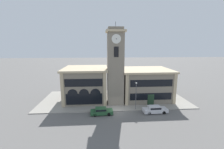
{
  "coord_description": "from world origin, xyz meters",
  "views": [
    {
      "loc": [
        -3.21,
        -28.95,
        13.38
      ],
      "look_at": [
        -0.9,
        2.93,
        7.31
      ],
      "focal_mm": 24.0,
      "sensor_mm": 36.0,
      "label": 1
    }
  ],
  "objects": [
    {
      "name": "parked_car_near",
      "position": [
        -3.31,
        -1.13,
        0.74
      ],
      "size": [
        4.47,
        1.98,
        1.41
      ],
      "rotation": [
        0.0,
        0.0,
        0.05
      ],
      "color": "#285633",
      "rests_on": "ground_plane"
    },
    {
      "name": "town_hall_left_wing",
      "position": [
        -7.07,
        7.84,
        4.12
      ],
      "size": [
        10.63,
        10.61,
        8.19
      ],
      "color": "gray",
      "rests_on": "ground_plane"
    },
    {
      "name": "ground_plane",
      "position": [
        0.0,
        0.0,
        0.0
      ],
      "size": [
        300.0,
        300.0,
        0.0
      ],
      "primitive_type": "plane",
      "color": "#605E5B"
    },
    {
      "name": "bollard",
      "position": [
        7.44,
        0.53,
        0.67
      ],
      "size": [
        0.18,
        0.18,
        1.06
      ],
      "color": "black",
      "rests_on": "sidewalk_kerb"
    },
    {
      "name": "parked_car_mid",
      "position": [
        7.55,
        -1.13,
        0.76
      ],
      "size": [
        4.96,
        2.05,
        1.44
      ],
      "rotation": [
        0.0,
        0.0,
        0.05
      ],
      "color": "silver",
      "rests_on": "ground_plane"
    },
    {
      "name": "clock_tower",
      "position": [
        0.0,
        4.72,
        8.77
      ],
      "size": [
        4.3,
        4.3,
        18.61
      ],
      "color": "gray",
      "rests_on": "ground_plane"
    },
    {
      "name": "town_hall_right_wing",
      "position": [
        8.0,
        7.85,
        3.87
      ],
      "size": [
        12.5,
        10.61,
        7.68
      ],
      "color": "gray",
      "rests_on": "ground_plane"
    },
    {
      "name": "street_lamp",
      "position": [
        3.99,
        0.67,
        4.01
      ],
      "size": [
        0.36,
        0.36,
        5.9
      ],
      "color": "#4C4C51",
      "rests_on": "sidewalk_kerb"
    },
    {
      "name": "sidewalk_kerb",
      "position": [
        0.0,
        7.42,
        0.07
      ],
      "size": [
        35.8,
        14.83,
        0.15
      ],
      "color": "gray",
      "rests_on": "ground_plane"
    }
  ]
}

